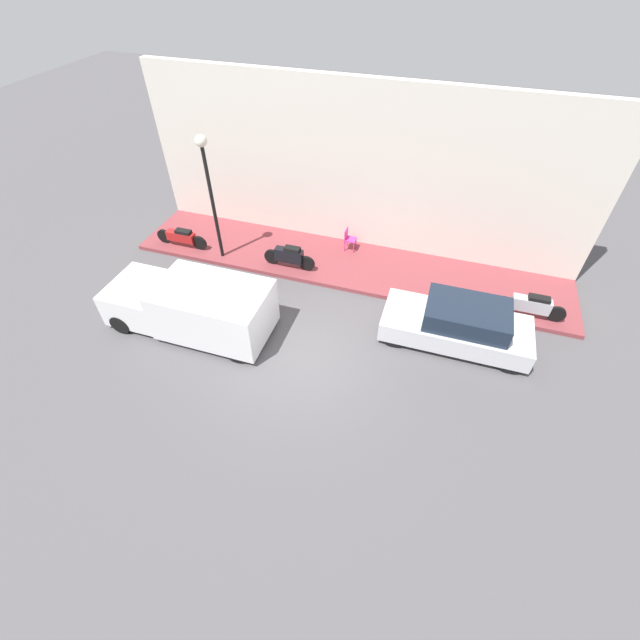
{
  "coord_description": "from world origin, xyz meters",
  "views": [
    {
      "loc": [
        -7.55,
        -2.97,
        9.43
      ],
      "look_at": [
        1.19,
        -0.16,
        0.6
      ],
      "focal_mm": 24.0,
      "sensor_mm": 36.0,
      "label": 1
    }
  ],
  "objects_px": {
    "scooter_silver": "(531,305)",
    "cafe_chair": "(349,238)",
    "parked_car": "(459,324)",
    "streetlamp": "(208,176)",
    "motorcycle_black": "(289,256)",
    "motorcycle_red": "(181,237)",
    "delivery_van": "(191,306)"
  },
  "relations": [
    {
      "from": "delivery_van",
      "to": "motorcycle_black",
      "type": "bearing_deg",
      "value": -25.66
    },
    {
      "from": "delivery_van",
      "to": "streetlamp",
      "type": "bearing_deg",
      "value": 14.17
    },
    {
      "from": "cafe_chair",
      "to": "motorcycle_red",
      "type": "bearing_deg",
      "value": 106.01
    },
    {
      "from": "motorcycle_black",
      "to": "motorcycle_red",
      "type": "distance_m",
      "value": 4.35
    },
    {
      "from": "parked_car",
      "to": "motorcycle_black",
      "type": "height_order",
      "value": "parked_car"
    },
    {
      "from": "cafe_chair",
      "to": "parked_car",
      "type": "bearing_deg",
      "value": -129.4
    },
    {
      "from": "scooter_silver",
      "to": "streetlamp",
      "type": "xyz_separation_m",
      "value": [
        -0.01,
        10.68,
        2.65
      ]
    },
    {
      "from": "motorcycle_black",
      "to": "cafe_chair",
      "type": "distance_m",
      "value": 2.43
    },
    {
      "from": "scooter_silver",
      "to": "motorcycle_red",
      "type": "bearing_deg",
      "value": 89.51
    },
    {
      "from": "scooter_silver",
      "to": "cafe_chair",
      "type": "bearing_deg",
      "value": 73.82
    },
    {
      "from": "delivery_van",
      "to": "streetlamp",
      "type": "relative_size",
      "value": 1.14
    },
    {
      "from": "scooter_silver",
      "to": "cafe_chair",
      "type": "distance_m",
      "value": 6.61
    },
    {
      "from": "delivery_van",
      "to": "cafe_chair",
      "type": "bearing_deg",
      "value": -32.76
    },
    {
      "from": "motorcycle_red",
      "to": "motorcycle_black",
      "type": "bearing_deg",
      "value": -89.98
    },
    {
      "from": "parked_car",
      "to": "scooter_silver",
      "type": "distance_m",
      "value": 2.67
    },
    {
      "from": "parked_car",
      "to": "streetlamp",
      "type": "xyz_separation_m",
      "value": [
        1.65,
        8.6,
        2.56
      ]
    },
    {
      "from": "streetlamp",
      "to": "cafe_chair",
      "type": "relative_size",
      "value": 5.34
    },
    {
      "from": "parked_car",
      "to": "delivery_van",
      "type": "xyz_separation_m",
      "value": [
        -1.86,
        7.71,
        0.2
      ]
    },
    {
      "from": "parked_car",
      "to": "motorcycle_black",
      "type": "bearing_deg",
      "value": 73.52
    },
    {
      "from": "parked_car",
      "to": "scooter_silver",
      "type": "bearing_deg",
      "value": -51.49
    },
    {
      "from": "motorcycle_red",
      "to": "cafe_chair",
      "type": "xyz_separation_m",
      "value": [
        1.74,
        -6.05,
        0.08
      ]
    },
    {
      "from": "delivery_van",
      "to": "motorcycle_black",
      "type": "xyz_separation_m",
      "value": [
        3.62,
        -1.74,
        -0.27
      ]
    },
    {
      "from": "cafe_chair",
      "to": "streetlamp",
      "type": "bearing_deg",
      "value": 113.19
    },
    {
      "from": "parked_car",
      "to": "streetlamp",
      "type": "height_order",
      "value": "streetlamp"
    },
    {
      "from": "parked_car",
      "to": "motorcycle_red",
      "type": "relative_size",
      "value": 2.07
    },
    {
      "from": "parked_car",
      "to": "motorcycle_red",
      "type": "distance_m",
      "value": 10.47
    },
    {
      "from": "delivery_van",
      "to": "parked_car",
      "type": "bearing_deg",
      "value": -76.45
    },
    {
      "from": "parked_car",
      "to": "cafe_chair",
      "type": "distance_m",
      "value": 5.52
    },
    {
      "from": "delivery_van",
      "to": "motorcycle_red",
      "type": "bearing_deg",
      "value": 35.71
    },
    {
      "from": "parked_car",
      "to": "cafe_chair",
      "type": "bearing_deg",
      "value": 50.6
    },
    {
      "from": "motorcycle_black",
      "to": "motorcycle_red",
      "type": "bearing_deg",
      "value": 90.02
    },
    {
      "from": "parked_car",
      "to": "motorcycle_black",
      "type": "relative_size",
      "value": 2.26
    }
  ]
}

